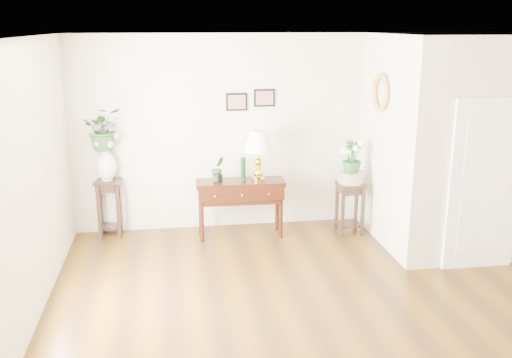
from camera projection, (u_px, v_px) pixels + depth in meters
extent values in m
cube|color=#5E3B0D|center=(329.00, 308.00, 6.06)|extent=(6.00, 5.50, 0.02)
cube|color=white|center=(339.00, 37.00, 5.32)|extent=(6.00, 5.50, 0.02)
cube|color=silver|center=(281.00, 132.00, 8.31)|extent=(6.00, 0.02, 2.80)
cube|color=silver|center=(478.00, 317.00, 3.07)|extent=(6.00, 0.02, 2.80)
cube|color=silver|center=(19.00, 195.00, 5.25)|extent=(0.02, 5.50, 2.80)
cube|color=silver|center=(447.00, 140.00, 7.69)|extent=(1.80, 1.95, 2.80)
cube|color=white|center=(484.00, 185.00, 6.83)|extent=(0.90, 0.05, 2.10)
cube|color=black|center=(237.00, 102.00, 8.08)|extent=(0.30, 0.02, 0.25)
cube|color=black|center=(264.00, 98.00, 8.12)|extent=(0.30, 0.02, 0.25)
torus|color=tan|center=(380.00, 92.00, 7.50)|extent=(0.07, 0.51, 0.51)
cube|color=#37160A|center=(240.00, 209.00, 8.01)|extent=(1.24, 0.44, 0.82)
cube|color=gold|center=(258.00, 156.00, 7.85)|extent=(0.53, 0.53, 0.70)
cylinder|color=black|center=(243.00, 169.00, 7.87)|extent=(0.09, 0.09, 0.33)
imported|color=#245323|center=(218.00, 170.00, 7.82)|extent=(0.23, 0.21, 0.34)
cube|color=black|center=(109.00, 208.00, 8.04)|extent=(0.38, 0.38, 0.82)
imported|color=#245323|center=(104.00, 131.00, 7.75)|extent=(0.59, 0.53, 0.59)
cube|color=black|center=(350.00, 208.00, 8.16)|extent=(0.39, 0.39, 0.75)
cylinder|color=#B4AA93|center=(351.00, 177.00, 8.04)|extent=(0.37, 0.37, 0.16)
imported|color=#245323|center=(352.00, 158.00, 7.96)|extent=(0.35, 0.35, 0.48)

